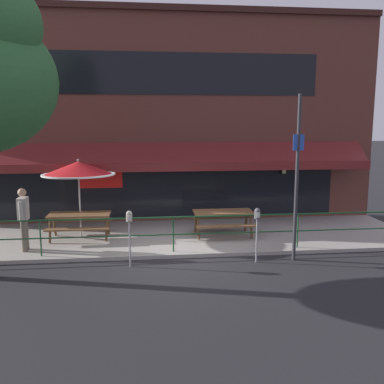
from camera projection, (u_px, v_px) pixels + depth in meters
ground_plane at (174, 259)px, 11.25m from camera, size 120.00×120.00×0.00m
patio_deck at (170, 236)px, 13.20m from camera, size 15.00×4.00×0.10m
restaurant_building at (165, 119)px, 14.78m from camera, size 15.00×1.60×7.34m
patio_railing at (173, 226)px, 11.41m from camera, size 13.84×0.04×0.97m
picnic_table_left at (80, 219)px, 12.67m from camera, size 1.80×1.42×0.76m
picnic_table_centre at (223, 216)px, 13.02m from camera, size 1.80×1.42×0.76m
patio_umbrella_left at (78, 169)px, 12.62m from camera, size 2.14×2.14×2.38m
pedestrian_walking at (24, 216)px, 11.47m from camera, size 0.26×0.62×1.71m
parking_meter_near at (129, 222)px, 10.44m from camera, size 0.15×0.16×1.42m
parking_meter_far at (257, 219)px, 10.77m from camera, size 0.15×0.16×1.42m
street_sign_pole at (297, 177)px, 10.78m from camera, size 0.28×0.09×4.24m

